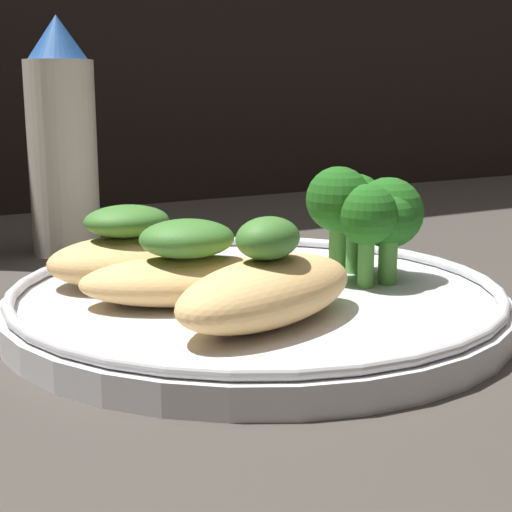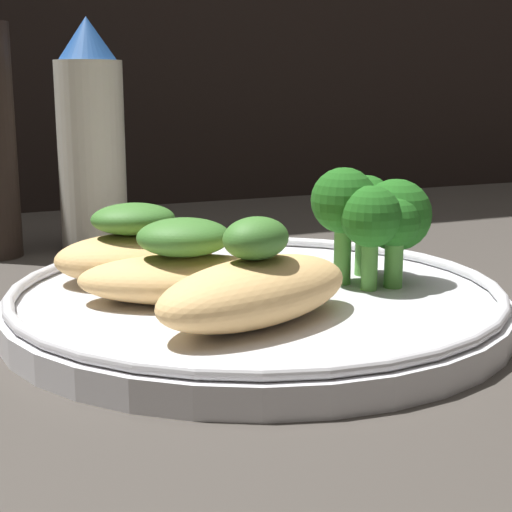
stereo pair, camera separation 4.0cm
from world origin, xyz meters
The scene contains 7 objects.
ground_plane centered at (0.00, 0.00, -0.50)cm, with size 180.00×180.00×1.00cm, color #3D3833.
plate centered at (0.00, 0.00, 0.99)cm, with size 26.02×26.02×2.00cm.
grilled_meat_front centered at (-2.10, -4.79, 3.13)cm, with size 11.97×8.60×4.92cm.
grilled_meat_middle centered at (-3.89, -0.47, 3.03)cm, with size 11.63×8.11×4.24cm.
grilled_meat_back centered at (-5.08, 5.12, 3.12)cm, with size 9.49×6.99×4.35cm.
broccoli_bunch centered at (6.70, -0.46, 5.27)cm, with size 6.51×6.19×6.37cm.
sauce_bottle centered at (-3.74, 21.57, 8.03)cm, with size 4.89×4.89×16.79cm.
Camera 2 is at (-15.81, -36.18, 12.08)cm, focal length 55.00 mm.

